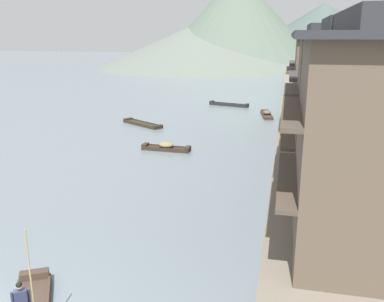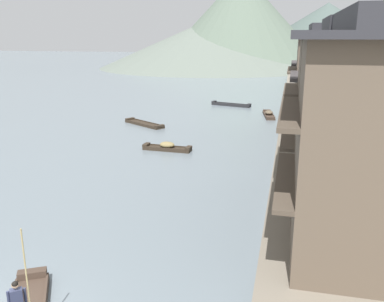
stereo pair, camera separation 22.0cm
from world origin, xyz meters
TOP-DOWN VIEW (x-y plane):
  - riverbank_right at (16.31, 30.00)m, footprint 18.00×110.00m
  - boatman_person at (1.20, -0.59)m, footprint 0.46×0.45m
  - boat_moored_nearest at (-0.83, 20.31)m, footprint 3.81×1.10m
  - boat_moored_second at (5.93, 36.08)m, footprint 1.63×4.65m
  - boat_moored_third at (0.98, 41.96)m, footprint 5.10×2.26m
  - boat_moored_far at (-5.65, 28.64)m, footprint 4.80×3.64m
  - house_waterfront_nearest at (11.35, 6.48)m, footprint 6.99×7.62m
  - house_waterfront_second at (11.14, 13.01)m, footprint 6.58×5.73m
  - house_waterfront_tall at (11.09, 19.44)m, footprint 6.47×5.90m
  - house_waterfront_narrow at (10.47, 25.92)m, footprint 5.25×7.23m
  - house_waterfront_far at (11.41, 32.42)m, footprint 7.11×6.06m
  - hill_far_west at (17.65, 129.53)m, footprint 59.50×59.50m
  - hill_far_centre at (-5.96, 107.11)m, footprint 46.70×46.70m
  - hill_far_east at (-13.45, 104.89)m, footprint 60.17×60.17m

SIDE VIEW (x-z plane):
  - boat_moored_far at x=-5.65m, z-range -0.06..0.31m
  - boat_moored_third at x=0.98m, z-range -0.08..0.37m
  - boat_moored_second at x=5.93m, z-range -0.11..0.54m
  - boat_moored_nearest at x=-0.83m, z-range -0.09..0.57m
  - riverbank_right at x=16.31m, z-range 0.00..0.58m
  - boatman_person at x=1.20m, z-range 0.02..3.06m
  - house_waterfront_far at x=11.41m, z-range 0.51..6.65m
  - house_waterfront_tall at x=11.09m, z-range 0.52..6.66m
  - house_waterfront_nearest at x=11.35m, z-range 0.50..9.24m
  - house_waterfront_narrow at x=10.47m, z-range 0.51..9.25m
  - house_waterfront_second at x=11.14m, z-range 0.52..9.26m
  - hill_far_east at x=-13.45m, z-range 0.00..12.82m
  - hill_far_west at x=17.65m, z-range 0.00..17.97m
  - hill_far_centre at x=-5.96m, z-range 0.00..24.38m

